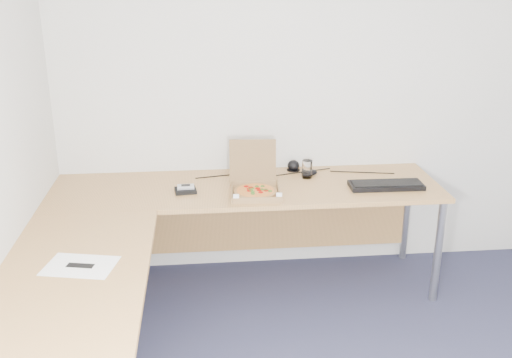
{
  "coord_description": "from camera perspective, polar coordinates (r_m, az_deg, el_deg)",
  "views": [
    {
      "loc": [
        -0.79,
        -2.12,
        2.06
      ],
      "look_at": [
        -0.45,
        1.28,
        0.82
      ],
      "focal_mm": 41.05,
      "sensor_mm": 36.0,
      "label": 1
    }
  ],
  "objects": [
    {
      "name": "drinking_glass",
      "position": [
        3.91,
        5.0,
        0.96
      ],
      "size": [
        0.07,
        0.07,
        0.12
      ],
      "primitive_type": "cylinder",
      "color": "silver",
      "rests_on": "desk"
    },
    {
      "name": "mouse",
      "position": [
        3.97,
        5.2,
        0.64
      ],
      "size": [
        0.13,
        0.11,
        0.04
      ],
      "primitive_type": "ellipsoid",
      "rotation": [
        0.0,
        0.0,
        0.33
      ],
      "color": "black",
      "rests_on": "desk"
    },
    {
      "name": "room_shell",
      "position": [
        2.4,
        13.84,
        -0.36
      ],
      "size": [
        3.5,
        3.5,
        2.5
      ],
      "primitive_type": null,
      "color": "silver",
      "rests_on": "ground"
    },
    {
      "name": "pizza_box",
      "position": [
        3.63,
        -0.1,
        -0.94
      ],
      "size": [
        0.3,
        0.35,
        0.3
      ],
      "rotation": [
        0.0,
        0.0,
        -0.07
      ],
      "color": "olive",
      "rests_on": "desk"
    },
    {
      "name": "desk",
      "position": [
        3.38,
        -5.83,
        -3.89
      ],
      "size": [
        2.5,
        2.2,
        0.73
      ],
      "color": "#B98548",
      "rests_on": "ground"
    },
    {
      "name": "keyboard",
      "position": [
        3.83,
        12.56,
        -0.61
      ],
      "size": [
        0.47,
        0.18,
        0.03
      ],
      "primitive_type": "cube",
      "rotation": [
        0.0,
        0.0,
        -0.02
      ],
      "color": "black",
      "rests_on": "desk"
    },
    {
      "name": "cable_bundle",
      "position": [
        3.99,
        3.41,
        0.53
      ],
      "size": [
        0.65,
        0.13,
        0.01
      ],
      "primitive_type": null,
      "rotation": [
        0.0,
        0.0,
        0.14
      ],
      "color": "black",
      "rests_on": "desk"
    },
    {
      "name": "paper_sheet",
      "position": [
        2.91,
        -16.75,
        -8.09
      ],
      "size": [
        0.37,
        0.3,
        0.0
      ],
      "primitive_type": "cube",
      "rotation": [
        0.0,
        0.0,
        -0.22
      ],
      "color": "white",
      "rests_on": "desk"
    },
    {
      "name": "wallet",
      "position": [
        3.69,
        -6.88,
        -1.11
      ],
      "size": [
        0.14,
        0.12,
        0.02
      ],
      "primitive_type": "cube",
      "rotation": [
        0.0,
        0.0,
        0.12
      ],
      "color": "black",
      "rests_on": "desk"
    },
    {
      "name": "dome_speaker",
      "position": [
        4.06,
        3.67,
        1.39
      ],
      "size": [
        0.09,
        0.09,
        0.08
      ],
      "primitive_type": "ellipsoid",
      "color": "black",
      "rests_on": "desk"
    },
    {
      "name": "phone",
      "position": [
        3.69,
        -6.86,
        -0.76
      ],
      "size": [
        0.11,
        0.06,
        0.02
      ],
      "primitive_type": "cube",
      "rotation": [
        0.0,
        0.0,
        0.03
      ],
      "color": "#B2B5BA",
      "rests_on": "wallet"
    }
  ]
}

